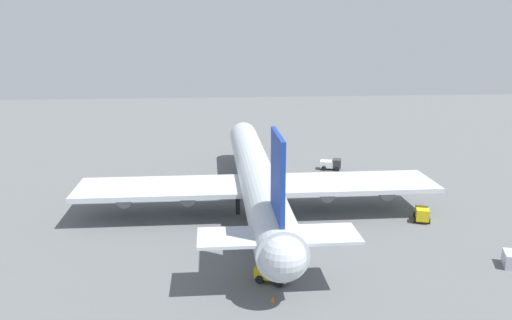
{
  "coord_description": "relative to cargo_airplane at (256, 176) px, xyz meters",
  "views": [
    {
      "loc": [
        -83.55,
        7.36,
        29.05
      ],
      "look_at": [
        0.0,
        0.0,
        7.97
      ],
      "focal_mm": 37.47,
      "sensor_mm": 36.0,
      "label": 1
    }
  ],
  "objects": [
    {
      "name": "baggage_tug",
      "position": [
        -26.2,
        0.2,
        -4.17
      ],
      "size": [
        3.92,
        4.5,
        2.53
      ],
      "color": "silver",
      "rests_on": "ground_plane"
    },
    {
      "name": "fuel_truck",
      "position": [
        -8.15,
        -24.85,
        -4.33
      ],
      "size": [
        4.59,
        3.31,
        2.17
      ],
      "color": "yellow",
      "rests_on": "ground_plane"
    },
    {
      "name": "cargo_container_fore",
      "position": [
        -24.83,
        -29.75,
        -4.53
      ],
      "size": [
        3.53,
        2.93,
        1.82
      ],
      "color": "#B7BCC6",
      "rests_on": "ground_plane"
    },
    {
      "name": "pushback_tractor",
      "position": [
        22.71,
        -17.69,
        -4.25
      ],
      "size": [
        3.59,
        4.7,
        2.24
      ],
      "color": "#333338",
      "rests_on": "ground_plane"
    },
    {
      "name": "ground_plane",
      "position": [
        0.54,
        0.0,
        -5.44
      ],
      "size": [
        280.5,
        280.5,
        0.0
      ],
      "primitive_type": "plane",
      "color": "slate"
    },
    {
      "name": "cargo_airplane",
      "position": [
        0.0,
        0.0,
        0.0
      ],
      "size": [
        70.12,
        56.25,
        17.72
      ],
      "color": "silver",
      "rests_on": "ground_plane"
    },
    {
      "name": "safety_cone_tail",
      "position": [
        -31.02,
        0.96,
        -5.11
      ],
      "size": [
        0.45,
        0.45,
        0.65
      ],
      "primitive_type": "cone",
      "color": "orange",
      "rests_on": "ground_plane"
    },
    {
      "name": "safety_cone_nose",
      "position": [
        32.1,
        -1.48,
        -5.11
      ],
      "size": [
        0.47,
        0.47,
        0.67
      ],
      "primitive_type": "cone",
      "color": "orange",
      "rests_on": "ground_plane"
    }
  ]
}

